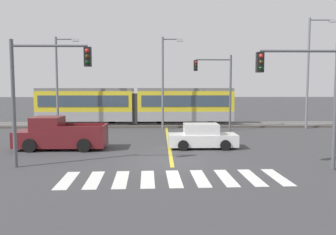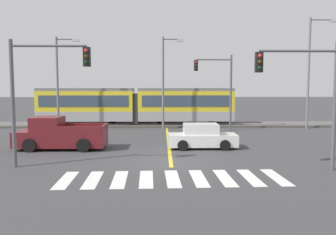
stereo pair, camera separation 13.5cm
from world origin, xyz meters
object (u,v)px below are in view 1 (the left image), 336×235
at_px(pickup_truck, 59,135).
at_px(street_lamp_east, 310,67).
at_px(light_rail_tram, 136,104).
at_px(traffic_light_near_left, 40,82).
at_px(traffic_light_far_right, 219,81).
at_px(street_lamp_west, 59,77).
at_px(sedan_crossing, 202,137).
at_px(traffic_light_near_right, 308,86).
at_px(street_lamp_centre, 165,77).

height_order(pickup_truck, street_lamp_east, street_lamp_east).
bearing_deg(light_rail_tram, street_lamp_east, -9.62).
distance_m(light_rail_tram, traffic_light_near_left, 17.76).
relative_size(traffic_light_far_right, street_lamp_west, 0.81).
bearing_deg(traffic_light_near_left, sedan_crossing, 31.12).
height_order(traffic_light_far_right, street_lamp_west, street_lamp_west).
relative_size(light_rail_tram, traffic_light_far_right, 2.87).
distance_m(traffic_light_near_right, street_lamp_west, 21.53).
bearing_deg(light_rail_tram, street_lamp_west, -153.85).
relative_size(light_rail_tram, pickup_truck, 3.42).
height_order(traffic_light_near_right, traffic_light_far_right, traffic_light_far_right).
distance_m(pickup_truck, traffic_light_far_right, 14.57).
bearing_deg(pickup_truck, light_rail_tram, 73.20).
bearing_deg(traffic_light_far_right, sedan_crossing, -105.56).
relative_size(pickup_truck, street_lamp_centre, 0.67).
distance_m(pickup_truck, traffic_light_near_right, 14.31).
xyz_separation_m(sedan_crossing, street_lamp_centre, (-2.20, 9.54, 3.87)).
relative_size(light_rail_tram, street_lamp_west, 2.31).
xyz_separation_m(sedan_crossing, pickup_truck, (-8.74, -0.18, 0.14)).
xyz_separation_m(light_rail_tram, street_lamp_centre, (2.74, -2.85, 2.52)).
relative_size(street_lamp_west, street_lamp_east, 0.82).
bearing_deg(traffic_light_near_left, street_lamp_centre, 67.50).
relative_size(traffic_light_near_left, street_lamp_centre, 0.74).
bearing_deg(traffic_light_near_left, light_rail_tram, 79.35).
distance_m(pickup_truck, street_lamp_east, 22.34).
height_order(light_rail_tram, traffic_light_near_right, traffic_light_near_right).
bearing_deg(sedan_crossing, street_lamp_east, 42.22).
height_order(light_rail_tram, traffic_light_near_left, traffic_light_near_left).
bearing_deg(traffic_light_far_right, street_lamp_east, 7.76).
bearing_deg(pickup_truck, street_lamp_east, 26.99).
xyz_separation_m(traffic_light_far_right, street_lamp_centre, (-4.59, 0.94, 0.34)).
bearing_deg(traffic_light_near_left, traffic_light_near_right, -3.88).
height_order(traffic_light_near_right, traffic_light_near_left, traffic_light_near_left).
height_order(pickup_truck, street_lamp_west, street_lamp_west).
relative_size(sedan_crossing, pickup_truck, 0.78).
height_order(traffic_light_near_left, street_lamp_centre, street_lamp_centre).
bearing_deg(street_lamp_centre, traffic_light_far_right, -11.59).
xyz_separation_m(street_lamp_centre, street_lamp_east, (12.93, 0.19, 0.95)).
height_order(sedan_crossing, street_lamp_centre, street_lamp_centre).
xyz_separation_m(traffic_light_far_right, traffic_light_near_left, (-10.60, -13.55, -0.19)).
distance_m(street_lamp_centre, street_lamp_east, 12.96).
bearing_deg(street_lamp_centre, street_lamp_west, -178.29).
relative_size(pickup_truck, street_lamp_east, 0.55).
xyz_separation_m(pickup_truck, traffic_light_near_left, (0.53, -4.77, 3.18)).
bearing_deg(street_lamp_centre, pickup_truck, -123.92).
xyz_separation_m(light_rail_tram, traffic_light_near_left, (-3.26, -17.34, 1.98)).
xyz_separation_m(light_rail_tram, pickup_truck, (-3.79, -12.57, -1.21)).
relative_size(sedan_crossing, street_lamp_west, 0.53).
height_order(light_rail_tram, traffic_light_far_right, traffic_light_far_right).
xyz_separation_m(sedan_crossing, traffic_light_near_right, (4.08, -5.78, 3.17)).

